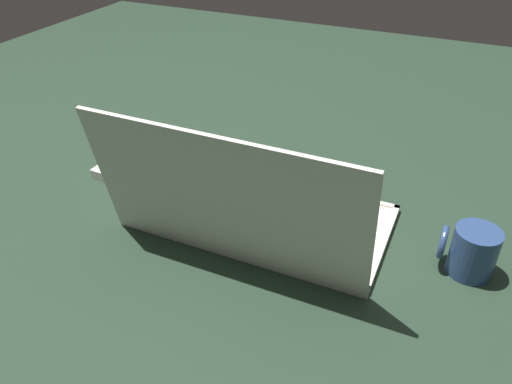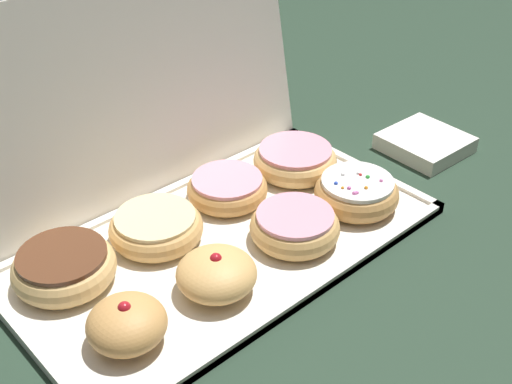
{
  "view_description": "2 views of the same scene",
  "coord_description": "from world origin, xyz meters",
  "px_view_note": "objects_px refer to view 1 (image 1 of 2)",
  "views": [
    {
      "loc": [
        -0.35,
        0.81,
        0.65
      ],
      "look_at": [
        0.03,
        -0.04,
        0.03
      ],
      "focal_mm": 35.29,
      "sensor_mm": 36.0,
      "label": 1
    },
    {
      "loc": [
        -0.41,
        -0.5,
        0.52
      ],
      "look_at": [
        0.05,
        -0.0,
        0.06
      ],
      "focal_mm": 46.01,
      "sensor_mm": 36.0,
      "label": 2
    }
  ],
  "objects_px": {
    "sprinkle_donut_3": "(204,174)",
    "pink_frosted_donut_6": "(224,216)",
    "pink_frosted_donut_7": "(178,199)",
    "glazed_ring_donut_5": "(280,229)",
    "jelly_filled_donut_1": "(302,196)",
    "coffee_mug": "(472,251)",
    "jelly_filled_donut_0": "(354,209)",
    "pink_frosted_donut_2": "(247,185)",
    "donut_box": "(264,215)",
    "napkin_stack": "(125,169)",
    "chocolate_frosted_donut_4": "(338,246)"
  },
  "relations": [
    {
      "from": "sprinkle_donut_3",
      "to": "pink_frosted_donut_6",
      "type": "bearing_deg",
      "value": 132.77
    },
    {
      "from": "pink_frosted_donut_6",
      "to": "pink_frosted_donut_7",
      "type": "distance_m",
      "value": 0.12
    },
    {
      "from": "glazed_ring_donut_5",
      "to": "pink_frosted_donut_7",
      "type": "bearing_deg",
      "value": -0.97
    },
    {
      "from": "jelly_filled_donut_1",
      "to": "pink_frosted_donut_6",
      "type": "relative_size",
      "value": 0.83
    },
    {
      "from": "pink_frosted_donut_6",
      "to": "coffee_mug",
      "type": "height_order",
      "value": "coffee_mug"
    },
    {
      "from": "jelly_filled_donut_0",
      "to": "sprinkle_donut_3",
      "type": "height_order",
      "value": "jelly_filled_donut_0"
    },
    {
      "from": "jelly_filled_donut_1",
      "to": "pink_frosted_donut_6",
      "type": "xyz_separation_m",
      "value": [
        0.13,
        0.13,
        -0.01
      ]
    },
    {
      "from": "jelly_filled_donut_0",
      "to": "pink_frosted_donut_2",
      "type": "relative_size",
      "value": 0.74
    },
    {
      "from": "donut_box",
      "to": "pink_frosted_donut_6",
      "type": "bearing_deg",
      "value": 47.6
    },
    {
      "from": "pink_frosted_donut_2",
      "to": "napkin_stack",
      "type": "relative_size",
      "value": 0.99
    },
    {
      "from": "pink_frosted_donut_6",
      "to": "pink_frosted_donut_7",
      "type": "xyz_separation_m",
      "value": [
        0.12,
        -0.01,
        0.0
      ]
    },
    {
      "from": "glazed_ring_donut_5",
      "to": "coffee_mug",
      "type": "bearing_deg",
      "value": -170.63
    },
    {
      "from": "donut_box",
      "to": "jelly_filled_donut_0",
      "type": "relative_size",
      "value": 6.35
    },
    {
      "from": "donut_box",
      "to": "sprinkle_donut_3",
      "type": "relative_size",
      "value": 4.68
    },
    {
      "from": "coffee_mug",
      "to": "napkin_stack",
      "type": "height_order",
      "value": "coffee_mug"
    },
    {
      "from": "pink_frosted_donut_2",
      "to": "sprinkle_donut_3",
      "type": "distance_m",
      "value": 0.11
    },
    {
      "from": "jelly_filled_donut_0",
      "to": "napkin_stack",
      "type": "height_order",
      "value": "jelly_filled_donut_0"
    },
    {
      "from": "pink_frosted_donut_2",
      "to": "sprinkle_donut_3",
      "type": "xyz_separation_m",
      "value": [
        0.11,
        -0.0,
        0.0
      ]
    },
    {
      "from": "pink_frosted_donut_2",
      "to": "pink_frosted_donut_7",
      "type": "bearing_deg",
      "value": 44.65
    },
    {
      "from": "pink_frosted_donut_2",
      "to": "glazed_ring_donut_5",
      "type": "bearing_deg",
      "value": 137.68
    },
    {
      "from": "donut_box",
      "to": "glazed_ring_donut_5",
      "type": "relative_size",
      "value": 4.51
    },
    {
      "from": "donut_box",
      "to": "jelly_filled_donut_1",
      "type": "distance_m",
      "value": 0.09
    },
    {
      "from": "sprinkle_donut_3",
      "to": "napkin_stack",
      "type": "relative_size",
      "value": 0.99
    },
    {
      "from": "donut_box",
      "to": "sprinkle_donut_3",
      "type": "bearing_deg",
      "value": -18.59
    },
    {
      "from": "donut_box",
      "to": "pink_frosted_donut_6",
      "type": "distance_m",
      "value": 0.09
    },
    {
      "from": "jelly_filled_donut_1",
      "to": "pink_frosted_donut_2",
      "type": "relative_size",
      "value": 0.81
    },
    {
      "from": "coffee_mug",
      "to": "pink_frosted_donut_6",
      "type": "bearing_deg",
      "value": 7.9
    },
    {
      "from": "chocolate_frosted_donut_4",
      "to": "napkin_stack",
      "type": "bearing_deg",
      "value": -9.14
    },
    {
      "from": "jelly_filled_donut_1",
      "to": "glazed_ring_donut_5",
      "type": "relative_size",
      "value": 0.78
    },
    {
      "from": "jelly_filled_donut_0",
      "to": "pink_frosted_donut_2",
      "type": "xyz_separation_m",
      "value": [
        0.25,
        0.0,
        -0.0
      ]
    },
    {
      "from": "pink_frosted_donut_2",
      "to": "sprinkle_donut_3",
      "type": "height_order",
      "value": "sprinkle_donut_3"
    },
    {
      "from": "jelly_filled_donut_0",
      "to": "sprinkle_donut_3",
      "type": "xyz_separation_m",
      "value": [
        0.36,
        0.0,
        -0.0
      ]
    },
    {
      "from": "sprinkle_donut_3",
      "to": "napkin_stack",
      "type": "distance_m",
      "value": 0.21
    },
    {
      "from": "jelly_filled_donut_1",
      "to": "glazed_ring_donut_5",
      "type": "height_order",
      "value": "jelly_filled_donut_1"
    },
    {
      "from": "sprinkle_donut_3",
      "to": "chocolate_frosted_donut_4",
      "type": "xyz_separation_m",
      "value": [
        -0.36,
        0.13,
        0.0
      ]
    },
    {
      "from": "jelly_filled_donut_1",
      "to": "napkin_stack",
      "type": "xyz_separation_m",
      "value": [
        0.45,
        0.04,
        -0.02
      ]
    },
    {
      "from": "pink_frosted_donut_2",
      "to": "jelly_filled_donut_1",
      "type": "bearing_deg",
      "value": -177.26
    },
    {
      "from": "pink_frosted_donut_7",
      "to": "pink_frosted_donut_6",
      "type": "bearing_deg",
      "value": 174.35
    },
    {
      "from": "coffee_mug",
      "to": "chocolate_frosted_donut_4",
      "type": "bearing_deg",
      "value": 15.59
    },
    {
      "from": "donut_box",
      "to": "pink_frosted_donut_7",
      "type": "relative_size",
      "value": 4.39
    },
    {
      "from": "jelly_filled_donut_0",
      "to": "pink_frosted_donut_6",
      "type": "relative_size",
      "value": 0.76
    },
    {
      "from": "donut_box",
      "to": "napkin_stack",
      "type": "xyz_separation_m",
      "value": [
        0.38,
        -0.03,
        0.01
      ]
    },
    {
      "from": "jelly_filled_donut_0",
      "to": "coffee_mug",
      "type": "distance_m",
      "value": 0.24
    },
    {
      "from": "napkin_stack",
      "to": "pink_frosted_donut_7",
      "type": "bearing_deg",
      "value": 158.44
    },
    {
      "from": "chocolate_frosted_donut_4",
      "to": "coffee_mug",
      "type": "height_order",
      "value": "coffee_mug"
    },
    {
      "from": "coffee_mug",
      "to": "pink_frosted_donut_7",
      "type": "bearing_deg",
      "value": 5.24
    },
    {
      "from": "donut_box",
      "to": "chocolate_frosted_donut_4",
      "type": "relative_size",
      "value": 4.46
    },
    {
      "from": "napkin_stack",
      "to": "jelly_filled_donut_1",
      "type": "bearing_deg",
      "value": -175.3
    },
    {
      "from": "glazed_ring_donut_5",
      "to": "pink_frosted_donut_6",
      "type": "height_order",
      "value": "glazed_ring_donut_5"
    },
    {
      "from": "jelly_filled_donut_0",
      "to": "coffee_mug",
      "type": "relative_size",
      "value": 0.81
    }
  ]
}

